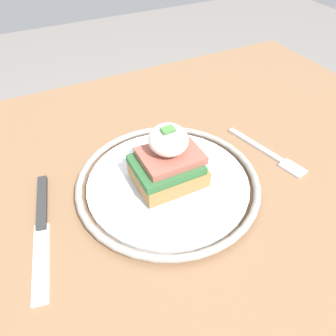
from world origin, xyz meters
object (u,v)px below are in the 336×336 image
(plate, at_px, (168,183))
(knife, at_px, (42,222))
(sandwich, at_px, (168,160))
(fork, at_px, (269,153))

(plate, distance_m, knife, 0.17)
(knife, bearing_deg, sandwich, 175.82)
(sandwich, distance_m, knife, 0.18)
(fork, bearing_deg, sandwich, -3.45)
(sandwich, relative_size, knife, 0.48)
(sandwich, relative_size, fork, 0.63)
(sandwich, height_order, knife, sandwich)
(plate, distance_m, sandwich, 0.04)
(sandwich, bearing_deg, knife, -4.18)
(plate, bearing_deg, fork, 177.19)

